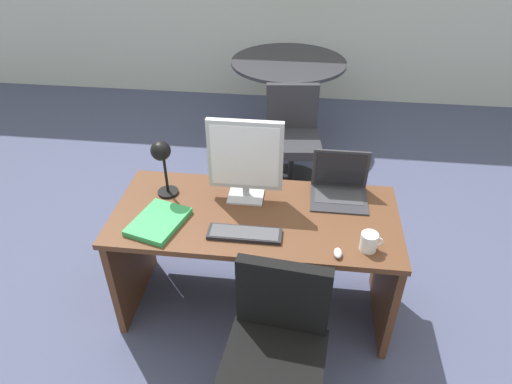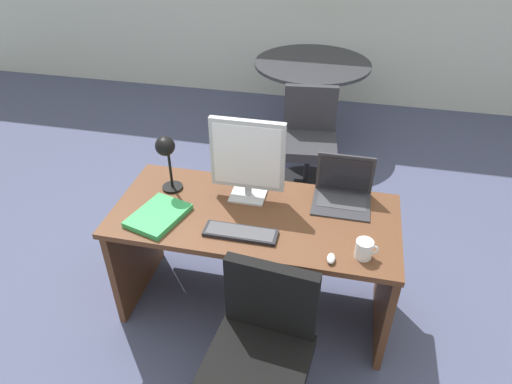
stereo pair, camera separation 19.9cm
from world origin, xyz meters
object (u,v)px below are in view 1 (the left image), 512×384
Objects in this scene: monitor at (245,158)px; keyboard at (245,234)px; meeting_table at (288,80)px; mouse at (338,253)px; coffee_mug at (369,242)px; laptop at (340,182)px; office_chair at (275,366)px; book at (158,222)px; desk at (256,239)px; desk_lamp at (162,157)px; meeting_chair_near at (291,147)px.

monitor is 1.27× the size of keyboard.
keyboard is at bearing -91.65° from meeting_table.
mouse is 0.64× the size of coffee_mug.
laptop is 0.66m from keyboard.
monitor reaches higher than office_chair.
monitor reaches higher than book.
office_chair is 0.78× the size of meeting_table.
office_chair reaches higher than mouse.
meeting_table is at bearing 88.98° from desk.
book is at bearing -157.35° from laptop.
keyboard is 1.07× the size of desk_lamp.
coffee_mug is (0.59, -0.27, 0.28)m from desk.
coffee_mug is (0.66, -0.36, -0.21)m from monitor.
desk_lamp is at bearing 149.13° from keyboard.
desk_lamp is 1.18m from coffee_mug.
office_chair reaches higher than meeting_chair_near.
meeting_chair_near reaches higher than mouse.
desk_lamp is (-0.53, 0.06, 0.48)m from desk.
mouse is at bearing -22.01° from desk_lamp.
mouse is at bearing -91.96° from laptop.
office_chair is (-0.42, -0.45, -0.43)m from coffee_mug.
monitor is 0.71m from mouse.
monitor reaches higher than meeting_chair_near.
desk_lamp reaches higher than book.
mouse is (0.47, -0.10, 0.00)m from keyboard.
desk is 0.34m from keyboard.
monitor is at bearing -92.92° from meeting_table.
office_chair is (0.67, -0.52, -0.40)m from book.
meeting_table is (0.07, 2.53, -0.16)m from keyboard.
laptop is 2.85× the size of coffee_mug.
meeting_chair_near reaches higher than meeting_table.
desk is 21.87× the size of mouse.
book is at bearing 175.32° from keyboard.
coffee_mug is at bearing -16.28° from desk_lamp.
book is (-0.96, -0.40, -0.06)m from laptop.
meeting_table is 1.31× the size of meeting_chair_near.
coffee_mug reaches higher than meeting_table.
keyboard is (-0.49, -0.44, -0.07)m from laptop.
keyboard is at bearing -83.27° from monitor.
monitor is at bearing 4.70° from desk_lamp.
meeting_chair_near is (0.17, 1.64, -0.41)m from keyboard.
mouse is at bearing 55.57° from office_chair.
book is 0.42× the size of office_chair.
monitor is at bearing 140.08° from mouse.
desk is at bearing -53.18° from monitor.
meeting_chair_near is at bearing 91.00° from office_chair.
mouse is (0.51, -0.43, -0.25)m from monitor.
laptop reaches higher than meeting_chair_near.
monitor is 0.78m from coffee_mug.
keyboard is 0.65m from office_chair.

